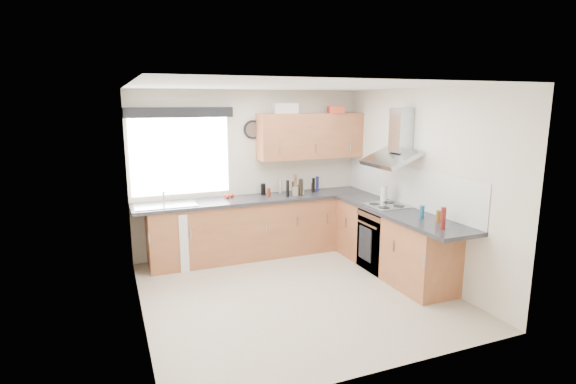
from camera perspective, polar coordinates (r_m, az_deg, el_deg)
name	(u,v)px	position (r m, az deg, el deg)	size (l,w,h in m)	color
ground_plane	(295,293)	(5.70, 0.92, -12.69)	(3.60, 3.60, 0.00)	beige
ceiling	(296,86)	(5.21, 1.01, 13.30)	(3.60, 3.60, 0.02)	white
wall_back	(250,172)	(6.98, -4.85, 2.49)	(3.60, 0.02, 2.50)	silver
wall_front	(381,236)	(3.78, 11.78, -5.44)	(3.60, 0.02, 2.50)	silver
wall_left	(136,208)	(4.91, -18.75, -1.89)	(0.02, 3.60, 2.50)	silver
wall_right	(420,184)	(6.23, 16.37, 0.98)	(0.02, 3.60, 2.50)	silver
window	(180,156)	(6.70, -13.50, 4.42)	(1.40, 0.02, 1.10)	white
window_blind	(179,112)	(6.56, -13.63, 9.80)	(1.50, 0.18, 0.14)	black
splashback	(405,185)	(6.47, 14.62, 0.82)	(0.01, 3.00, 0.54)	white
base_cab_back	(250,229)	(6.86, -4.81, -4.70)	(3.00, 0.58, 0.86)	brown
base_cab_corner	(343,219)	(7.46, 7.04, -3.41)	(0.60, 0.60, 0.86)	brown
base_cab_right	(392,242)	(6.37, 13.05, -6.23)	(0.58, 2.10, 0.86)	brown
worktop_back	(256,199)	(6.77, -4.04, -0.93)	(3.60, 0.62, 0.05)	#252529
worktop_right	(399,213)	(6.13, 13.97, -2.56)	(0.62, 2.42, 0.05)	#252529
sink	(165,202)	(6.47, -15.30, -1.29)	(0.84, 0.46, 0.10)	#A4AEB5
oven	(385,240)	(6.49, 12.22, -5.92)	(0.56, 0.58, 0.85)	black
hob_plate	(387,205)	(6.36, 12.40, -1.68)	(0.52, 0.52, 0.01)	#A4AEB5
extractor_hood	(396,144)	(6.28, 13.49, 6.00)	(0.52, 0.78, 0.66)	#A4AEB5
upper_cabinets	(311,136)	(7.10, 2.90, 7.13)	(1.70, 0.35, 0.70)	brown
washing_machine	(192,236)	(6.68, -12.15, -5.55)	(0.56, 0.54, 0.82)	white
wall_clock	(253,130)	(6.89, -4.44, 7.89)	(0.29, 0.29, 0.04)	black
casserole	(284,108)	(7.00, -0.48, 10.59)	(0.37, 0.27, 0.16)	white
storage_box	(336,110)	(7.15, 6.09, 10.35)	(0.23, 0.20, 0.11)	#BE3C23
utensil_pot	(295,191)	(6.88, 0.93, 0.11)	(0.10, 0.10, 0.14)	gray
kitchen_roll	(384,194)	(6.60, 12.11, -0.26)	(0.10, 0.10, 0.22)	white
tomato_cluster	(229,196)	(6.79, -7.55, -0.48)	(0.14, 0.14, 0.06)	red
jar_0	(312,188)	(7.15, 3.12, 0.55)	(0.04, 0.04, 0.15)	black
jar_1	(298,190)	(7.01, 1.24, 0.31)	(0.04, 0.04, 0.14)	#42171E
jar_2	(288,189)	(6.77, -0.05, 0.42)	(0.05, 0.05, 0.26)	black
jar_3	(263,189)	(6.96, -3.17, 0.36)	(0.07, 0.07, 0.17)	black
jar_4	(301,187)	(6.88, 1.62, 0.62)	(0.07, 0.07, 0.26)	black
jar_5	(313,185)	(7.14, 3.25, 0.87)	(0.05, 0.05, 0.23)	black
jar_6	(268,192)	(6.83, -2.51, -0.04)	(0.07, 0.07, 0.13)	maroon
jar_7	(317,184)	(7.27, 3.74, 1.08)	(0.05, 0.05, 0.23)	navy
jar_8	(280,187)	(7.07, -0.98, 0.69)	(0.04, 0.04, 0.21)	#B2A998
jar_9	(302,188)	(6.96, 1.84, 0.56)	(0.06, 0.06, 0.22)	#ADA594
jar_10	(293,189)	(6.86, 0.61, 0.44)	(0.04, 0.04, 0.22)	#2D2519
bottle_0	(443,218)	(5.34, 19.11, -3.20)	(0.06, 0.06, 0.26)	maroon
bottle_1	(438,216)	(5.67, 18.54, -2.93)	(0.06, 0.06, 0.14)	brown
bottle_2	(422,212)	(5.77, 16.64, -2.47)	(0.06, 0.06, 0.16)	#185475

